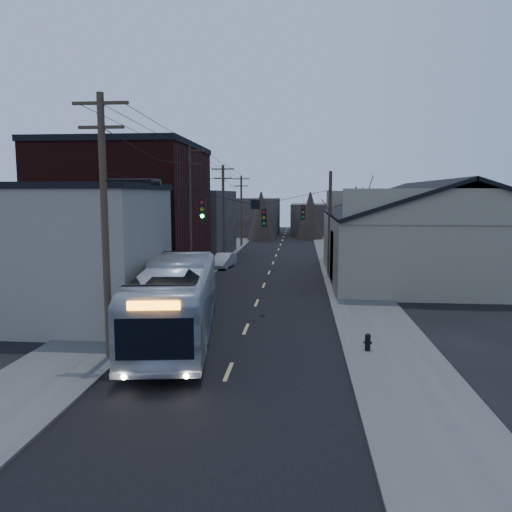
# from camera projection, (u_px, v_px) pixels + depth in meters

# --- Properties ---
(ground) EXTENTS (160.00, 160.00, 0.00)m
(ground) POSITION_uv_depth(u_px,v_px,m) (220.00, 393.00, 16.79)
(ground) COLOR black
(ground) RESTS_ON ground
(road_surface) EXTENTS (9.00, 110.00, 0.02)m
(road_surface) POSITION_uv_depth(u_px,v_px,m) (272.00, 266.00, 46.44)
(road_surface) COLOR black
(road_surface) RESTS_ON ground
(sidewalk_left) EXTENTS (4.00, 110.00, 0.12)m
(sidewalk_left) POSITION_uv_depth(u_px,v_px,m) (203.00, 265.00, 47.01)
(sidewalk_left) COLOR #474744
(sidewalk_left) RESTS_ON ground
(sidewalk_right) EXTENTS (4.00, 110.00, 0.12)m
(sidewalk_right) POSITION_uv_depth(u_px,v_px,m) (342.00, 266.00, 45.86)
(sidewalk_right) COLOR #474744
(sidewalk_right) RESTS_ON ground
(building_clapboard) EXTENTS (8.00, 8.00, 7.00)m
(building_clapboard) POSITION_uv_depth(u_px,v_px,m) (77.00, 255.00, 26.06)
(building_clapboard) COLOR slate
(building_clapboard) RESTS_ON ground
(building_brick) EXTENTS (10.00, 12.00, 10.00)m
(building_brick) POSITION_uv_depth(u_px,v_px,m) (129.00, 217.00, 36.83)
(building_brick) COLOR black
(building_brick) RESTS_ON ground
(building_left_far) EXTENTS (9.00, 14.00, 7.00)m
(building_left_far) POSITION_uv_depth(u_px,v_px,m) (186.00, 224.00, 52.79)
(building_left_far) COLOR #2F2925
(building_left_far) RESTS_ON ground
(warehouse) EXTENTS (16.16, 20.60, 7.73)m
(warehouse) POSITION_uv_depth(u_px,v_px,m) (430.00, 244.00, 40.01)
(warehouse) COLOR #7D755B
(warehouse) RESTS_ON ground
(building_far_left) EXTENTS (10.00, 12.00, 6.00)m
(building_far_left) POSITION_uv_depth(u_px,v_px,m) (248.00, 217.00, 81.20)
(building_far_left) COLOR #2F2925
(building_far_left) RESTS_ON ground
(building_far_right) EXTENTS (12.00, 14.00, 5.00)m
(building_far_right) POSITION_uv_depth(u_px,v_px,m) (326.00, 219.00, 85.05)
(building_far_right) COLOR #2F2925
(building_far_right) RESTS_ON ground
(bare_tree) EXTENTS (0.40, 0.40, 7.20)m
(bare_tree) POSITION_uv_depth(u_px,v_px,m) (355.00, 237.00, 35.54)
(bare_tree) COLOR black
(bare_tree) RESTS_ON ground
(utility_lines) EXTENTS (11.24, 45.28, 10.50)m
(utility_lines) POSITION_uv_depth(u_px,v_px,m) (229.00, 215.00, 40.32)
(utility_lines) COLOR #382B1E
(utility_lines) RESTS_ON ground
(bus) EXTENTS (4.71, 13.23, 3.61)m
(bus) POSITION_uv_depth(u_px,v_px,m) (177.00, 300.00, 22.92)
(bus) COLOR #AAB0B7
(bus) RESTS_ON ground
(parked_car) EXTENTS (1.92, 4.17, 1.33)m
(parked_car) POSITION_uv_depth(u_px,v_px,m) (224.00, 261.00, 45.32)
(parked_car) COLOR #AAADB2
(parked_car) RESTS_ON ground
(fire_hydrant) EXTENTS (0.35, 0.25, 0.73)m
(fire_hydrant) POSITION_uv_depth(u_px,v_px,m) (368.00, 341.00, 20.97)
(fire_hydrant) COLOR black
(fire_hydrant) RESTS_ON sidewalk_right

